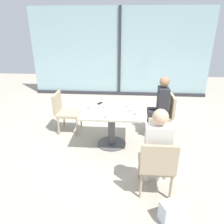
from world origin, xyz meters
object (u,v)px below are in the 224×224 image
Objects in this scene: chair_far_left at (65,110)px; person_far_right at (159,104)px; wine_glass_3 at (132,105)px; handbag_0 at (172,211)px; chair_front_right at (157,164)px; person_front_right at (157,146)px; wine_glass_1 at (108,111)px; wine_glass_2 at (106,102)px; coffee_cup at (129,105)px; wine_glass_5 at (90,102)px; cell_phone_on_table at (100,103)px; dining_table_main at (112,120)px; chair_far_right at (164,113)px; wine_glass_0 at (138,108)px; wine_glass_4 at (91,100)px.

person_far_right is at bearing 0.00° from chair_far_left.
wine_glass_3 reaches higher than handbag_0.
person_front_right is at bearing 90.00° from chair_front_right.
chair_front_right is 1.22m from wine_glass_1.
person_far_right is at bearing 43.89° from wine_glass_3.
wine_glass_2 is at bearing 166.54° from wine_glass_3.
person_far_right is at bearing 25.97° from coffee_cup.
wine_glass_2 is 0.30m from wine_glass_5.
chair_far_left is at bearing 136.69° from person_front_right.
dining_table_main is at bearing -23.91° from cell_phone_on_table.
handbag_0 is (0.16, -0.44, -0.36)m from chair_front_right.
cell_phone_on_table is 2.41m from handbag_0.
dining_table_main is at bearing -152.15° from person_far_right.
chair_far_right is 2.11m from chair_far_left.
wine_glass_3 is 0.79m from wine_glass_5.
wine_glass_0 is 1.00× the size of wine_glass_4.
cell_phone_on_table is at bearing 166.21° from coffee_cup.
person_front_right is 14.00× the size of coffee_cup.
wine_glass_3 is at bearing -136.11° from person_far_right.
person_far_right is at bearing 15.11° from wine_glass_4.
chair_far_left is 1.43m from coffee_cup.
wine_glass_5 is at bearing -86.83° from cell_phone_on_table.
wine_glass_0 is at bearing 103.15° from person_front_right.
cell_phone_on_table is at bearing 149.44° from wine_glass_3.
cell_phone_on_table is (-0.27, 0.34, 0.20)m from dining_table_main.
dining_table_main reaches higher than handbag_0.
wine_glass_4 is (-1.10, 1.29, 0.16)m from person_front_right.
wine_glass_5 is at bearing 130.75° from chair_front_right.
person_front_right reaches higher than chair_far_right.
wine_glass_4 is at bearing 128.04° from chair_front_right.
wine_glass_2 is at bearing -32.10° from cell_phone_on_table.
wine_glass_1 is (-0.74, 0.79, 0.16)m from person_front_right.
dining_table_main is 6.00× the size of wine_glass_0.
chair_far_right is at bearing 38.33° from wine_glass_1.
chair_front_right is at bearing -51.96° from wine_glass_4.
handbag_0 is (1.92, -2.20, -0.36)m from chair_far_left.
wine_glass_3 is 0.80m from wine_glass_4.
wine_glass_3 is at bearing -4.95° from wine_glass_5.
coffee_cup reaches higher than handbag_0.
wine_glass_3 is at bearing 37.41° from wine_glass_1.
wine_glass_1 is 0.67m from coffee_cup.
chair_front_right is 0.69× the size of person_front_right.
wine_glass_2 is at bearing -159.91° from chair_far_right.
wine_glass_4 is at bearing 83.65° from wine_glass_5.
person_far_right is at bearing 35.41° from cell_phone_on_table.
handbag_0 is (-0.19, -2.20, -0.36)m from chair_far_right.
wine_glass_2 is (-1.06, -0.43, 0.16)m from person_far_right.
chair_front_right is 4.70× the size of wine_glass_3.
person_front_right and person_far_right have the same top height.
dining_table_main is 0.36m from wine_glass_2.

